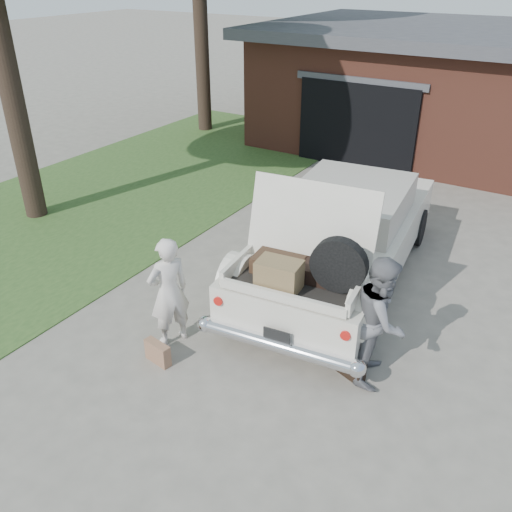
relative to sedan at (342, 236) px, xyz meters
The scene contains 8 objects.
ground 2.61m from the sedan, 103.70° to the right, with size 90.00×90.00×0.00m, color gray.
grass_strip 6.17m from the sedan, behind, with size 6.00×16.00×0.02m, color #2D4C1E.
house 9.12m from the sedan, 87.50° to the left, with size 12.80×7.80×3.30m.
sedan is the anchor object (origin of this frame).
woman_left 3.21m from the sedan, 114.47° to the right, with size 0.61×0.40×1.66m, color beige.
woman_right 2.52m from the sedan, 54.94° to the right, with size 0.86×0.67×1.77m, color slate.
suitcase_left 3.67m from the sedan, 109.10° to the right, with size 0.41×0.13×0.32m, color #9B6C4F.
suitcase_right 2.64m from the sedan, 62.69° to the right, with size 0.46×0.15×0.36m, color black.
Camera 1 is at (3.66, -5.30, 4.90)m, focal length 38.00 mm.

